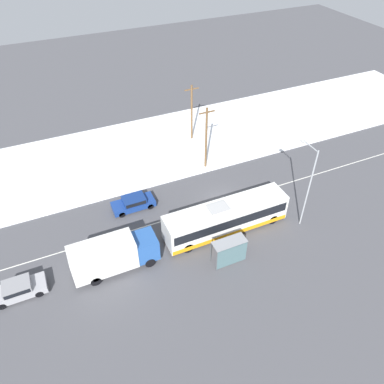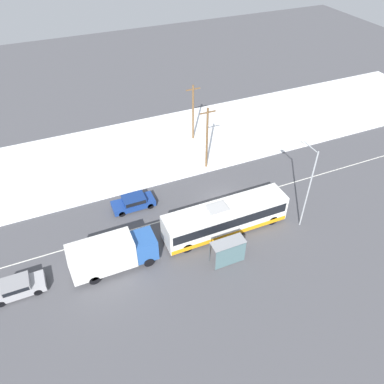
% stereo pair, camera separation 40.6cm
% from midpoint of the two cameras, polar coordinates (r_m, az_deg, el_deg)
% --- Properties ---
extents(ground_plane, '(120.00, 120.00, 0.00)m').
position_cam_midpoint_polar(ground_plane, '(38.62, 4.47, -1.64)').
color(ground_plane, '#4C4C51').
extents(snow_lot, '(80.00, 14.48, 0.12)m').
position_cam_midpoint_polar(snow_lot, '(47.75, -2.59, 7.66)').
color(snow_lot, white).
rests_on(snow_lot, ground_plane).
extents(lane_marking_center, '(60.00, 0.12, 0.00)m').
position_cam_midpoint_polar(lane_marking_center, '(38.61, 4.47, -1.63)').
color(lane_marking_center, silver).
rests_on(lane_marking_center, ground_plane).
extents(city_bus, '(11.86, 2.57, 3.12)m').
position_cam_midpoint_polar(city_bus, '(34.82, 4.87, -3.88)').
color(city_bus, white).
rests_on(city_bus, ground_plane).
extents(box_truck, '(7.22, 2.30, 3.17)m').
position_cam_midpoint_polar(box_truck, '(32.08, -12.37, -9.29)').
color(box_truck, silver).
rests_on(box_truck, ground_plane).
extents(sedan_car, '(4.25, 1.80, 1.34)m').
position_cam_midpoint_polar(sedan_car, '(37.91, -9.21, -1.57)').
color(sedan_car, navy).
rests_on(sedan_car, ground_plane).
extents(parked_car_near_truck, '(4.07, 1.80, 1.35)m').
position_cam_midpoint_polar(parked_car_near_truck, '(33.54, -25.24, -13.18)').
color(parked_car_near_truck, '#9E9EA3').
rests_on(parked_car_near_truck, ground_plane).
extents(pedestrian_at_stop, '(0.59, 0.26, 1.63)m').
position_cam_midpoint_polar(pedestrian_at_stop, '(33.31, 5.63, -7.82)').
color(pedestrian_at_stop, '#23232D').
rests_on(pedestrian_at_stop, ground_plane).
extents(bus_shelter, '(2.91, 1.20, 2.40)m').
position_cam_midpoint_polar(bus_shelter, '(31.93, 5.53, -8.75)').
color(bus_shelter, gray).
rests_on(bus_shelter, ground_plane).
extents(streetlamp, '(0.36, 2.31, 8.43)m').
position_cam_midpoint_polar(streetlamp, '(34.62, 16.92, 1.93)').
color(streetlamp, '#9EA3A8').
rests_on(streetlamp, ground_plane).
extents(utility_pole_roadside, '(1.80, 0.24, 7.51)m').
position_cam_midpoint_polar(utility_pole_roadside, '(41.16, 1.89, 8.26)').
color(utility_pole_roadside, brown).
rests_on(utility_pole_roadside, ground_plane).
extents(utility_pole_snowlot, '(1.80, 0.24, 7.26)m').
position_cam_midpoint_polar(utility_pole_snowlot, '(46.49, -0.31, 12.09)').
color(utility_pole_snowlot, brown).
rests_on(utility_pole_snowlot, ground_plane).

